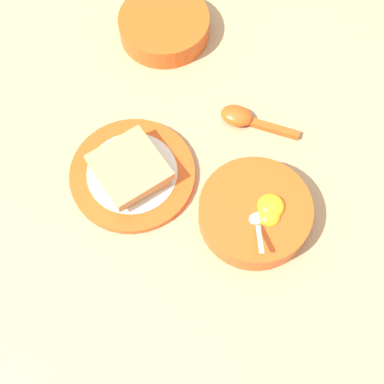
{
  "coord_description": "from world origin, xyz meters",
  "views": [
    {
      "loc": [
        0.11,
        0.44,
        0.81
      ],
      "look_at": [
        -0.05,
        0.12,
        0.02
      ],
      "focal_mm": 50.0,
      "sensor_mm": 36.0,
      "label": 1
    }
  ],
  "objects_px": {
    "toast_sandwich": "(129,169)",
    "congee_bowl": "(164,25)",
    "toast_plate": "(133,174)",
    "egg_bowl": "(255,212)",
    "soup_spoon": "(244,118)"
  },
  "relations": [
    {
      "from": "toast_sandwich",
      "to": "congee_bowl",
      "type": "relative_size",
      "value": 0.73
    },
    {
      "from": "egg_bowl",
      "to": "toast_sandwich",
      "type": "distance_m",
      "value": 0.22
    },
    {
      "from": "toast_plate",
      "to": "soup_spoon",
      "type": "height_order",
      "value": "soup_spoon"
    },
    {
      "from": "toast_plate",
      "to": "toast_sandwich",
      "type": "relative_size",
      "value": 1.69
    },
    {
      "from": "congee_bowl",
      "to": "soup_spoon",
      "type": "bearing_deg",
      "value": 99.96
    },
    {
      "from": "egg_bowl",
      "to": "soup_spoon",
      "type": "xyz_separation_m",
      "value": [
        -0.07,
        -0.17,
        -0.01
      ]
    },
    {
      "from": "toast_plate",
      "to": "congee_bowl",
      "type": "bearing_deg",
      "value": -124.66
    },
    {
      "from": "egg_bowl",
      "to": "congee_bowl",
      "type": "relative_size",
      "value": 1.05
    },
    {
      "from": "toast_sandwich",
      "to": "egg_bowl",
      "type": "bearing_deg",
      "value": 134.1
    },
    {
      "from": "egg_bowl",
      "to": "congee_bowl",
      "type": "xyz_separation_m",
      "value": [
        -0.03,
        -0.41,
        -0.0
      ]
    },
    {
      "from": "egg_bowl",
      "to": "toast_sandwich",
      "type": "height_order",
      "value": "egg_bowl"
    },
    {
      "from": "toast_plate",
      "to": "toast_sandwich",
      "type": "distance_m",
      "value": 0.03
    },
    {
      "from": "egg_bowl",
      "to": "soup_spoon",
      "type": "bearing_deg",
      "value": -112.7
    },
    {
      "from": "toast_sandwich",
      "to": "congee_bowl",
      "type": "bearing_deg",
      "value": -125.04
    },
    {
      "from": "soup_spoon",
      "to": "egg_bowl",
      "type": "bearing_deg",
      "value": 67.3
    }
  ]
}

